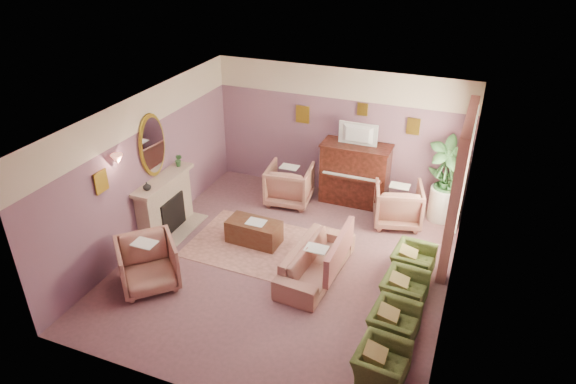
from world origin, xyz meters
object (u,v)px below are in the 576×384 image
at_px(floral_armchair_right, 398,202).
at_px(floral_armchair_front, 147,262).
at_px(piano, 355,174).
at_px(olive_chair_a, 382,360).
at_px(olive_chair_d, 413,258).
at_px(floral_armchair_left, 289,182).
at_px(olive_chair_c, 405,286).
at_px(coffee_table, 254,232).
at_px(television, 357,133).
at_px(olive_chair_b, 394,320).
at_px(sofa, 316,256).
at_px(side_table, 442,203).

relative_size(floral_armchair_right, floral_armchair_front, 1.00).
relative_size(piano, olive_chair_a, 1.86).
xyz_separation_m(floral_armchair_right, olive_chair_d, (0.58, -1.56, -0.15)).
xyz_separation_m(floral_armchair_left, floral_armchair_right, (2.32, 0.01, 0.00)).
height_order(piano, olive_chair_c, piano).
bearing_deg(olive_chair_a, olive_chair_c, 90.00).
xyz_separation_m(piano, olive_chair_d, (1.62, -2.10, -0.33)).
distance_m(piano, olive_chair_c, 3.35).
bearing_deg(piano, olive_chair_c, -60.94).
bearing_deg(coffee_table, floral_armchair_left, 88.36).
bearing_deg(olive_chair_c, television, 119.48).
xyz_separation_m(floral_armchair_right, olive_chair_b, (0.58, -3.20, -0.15)).
height_order(coffee_table, floral_armchair_front, floral_armchair_front).
relative_size(television, coffee_table, 0.80).
relative_size(sofa, floral_armchair_right, 2.02).
bearing_deg(floral_armchair_front, coffee_table, 59.20).
distance_m(floral_armchair_front, olive_chair_a, 4.06).
relative_size(television, olive_chair_c, 1.07).
distance_m(sofa, floral_armchair_left, 2.60).
height_order(olive_chair_a, olive_chair_c, same).
bearing_deg(floral_armchair_right, floral_armchair_left, -179.85).
xyz_separation_m(television, side_table, (1.84, 0.01, -1.25)).
bearing_deg(olive_chair_a, floral_armchair_right, 98.26).
bearing_deg(coffee_table, olive_chair_b, -27.04).
bearing_deg(olive_chair_a, floral_armchair_front, 172.71).
distance_m(olive_chair_a, olive_chair_b, 0.82).
relative_size(piano, olive_chair_c, 1.86).
height_order(floral_armchair_right, floral_armchair_front, same).
relative_size(sofa, olive_chair_d, 2.54).
distance_m(olive_chair_d, side_table, 2.07).
relative_size(coffee_table, side_table, 1.43).
xyz_separation_m(olive_chair_a, olive_chair_b, (0.00, 0.82, 0.00)).
xyz_separation_m(olive_chair_a, side_table, (0.22, 4.52, 0.03)).
distance_m(floral_armchair_left, floral_armchair_front, 3.68).
bearing_deg(coffee_table, floral_armchair_front, -120.80).
xyz_separation_m(olive_chair_c, side_table, (0.22, 2.88, 0.03)).
xyz_separation_m(sofa, olive_chair_d, (1.54, 0.65, -0.06)).
distance_m(floral_armchair_front, olive_chair_b, 4.04).
bearing_deg(coffee_table, television, 58.69).
height_order(piano, olive_chair_a, piano).
bearing_deg(floral_armchair_right, sofa, -113.27).
bearing_deg(side_table, floral_armchair_front, -136.68).
distance_m(coffee_table, olive_chair_b, 3.31).
bearing_deg(olive_chair_b, floral_armchair_front, -175.67).
height_order(television, olive_chair_c, television).
bearing_deg(television, olive_chair_d, -51.62).
xyz_separation_m(coffee_table, floral_armchair_right, (2.36, 1.70, 0.25)).
distance_m(coffee_table, side_table, 3.85).
bearing_deg(television, piano, 90.00).
bearing_deg(olive_chair_b, olive_chair_c, 90.00).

